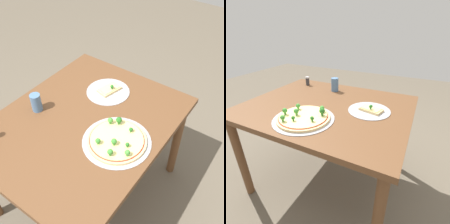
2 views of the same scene
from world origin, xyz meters
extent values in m
plane|color=brown|center=(0.00, 0.00, 0.00)|extent=(8.00, 8.00, 0.00)
cube|color=brown|center=(0.00, 0.00, 0.73)|extent=(1.18, 0.95, 0.04)
cylinder|color=brown|center=(-0.53, -0.42, 0.35)|extent=(0.06, 0.06, 0.71)
cylinder|color=brown|center=(0.53, -0.42, 0.35)|extent=(0.06, 0.06, 0.71)
cylinder|color=brown|center=(-0.53, 0.42, 0.35)|extent=(0.06, 0.06, 0.71)
cylinder|color=brown|center=(0.53, 0.42, 0.35)|extent=(0.06, 0.06, 0.71)
cylinder|color=#A3A3A8|center=(0.02, 0.25, 0.75)|extent=(0.38, 0.38, 0.00)
cylinder|color=#E5C17F|center=(0.02, 0.25, 0.76)|extent=(0.33, 0.33, 0.01)
cylinder|color=#A82D1E|center=(0.02, 0.25, 0.76)|extent=(0.30, 0.30, 0.00)
cylinder|color=#EFD684|center=(0.02, 0.25, 0.77)|extent=(0.29, 0.29, 0.00)
sphere|color=#3D8933|center=(0.11, 0.19, 0.79)|extent=(0.03, 0.03, 0.03)
cylinder|color=#488E3A|center=(0.11, 0.19, 0.78)|extent=(0.01, 0.01, 0.01)
sphere|color=#479338|center=(-0.06, 0.16, 0.80)|extent=(0.03, 0.03, 0.03)
cylinder|color=#51973E|center=(-0.06, 0.16, 0.78)|extent=(0.01, 0.01, 0.01)
sphere|color=#286B23|center=(-0.07, 0.29, 0.79)|extent=(0.02, 0.02, 0.02)
cylinder|color=#37742D|center=(-0.07, 0.29, 0.77)|extent=(0.01, 0.01, 0.01)
sphere|color=#3D8933|center=(0.13, 0.29, 0.80)|extent=(0.03, 0.03, 0.03)
cylinder|color=#488E3A|center=(0.13, 0.29, 0.78)|extent=(0.01, 0.01, 0.01)
sphere|color=#3D8933|center=(0.06, 0.26, 0.80)|extent=(0.03, 0.03, 0.03)
cylinder|color=#488E3A|center=(0.06, 0.26, 0.78)|extent=(0.01, 0.01, 0.01)
sphere|color=#286B23|center=(0.03, 0.33, 0.79)|extent=(0.02, 0.02, 0.02)
cylinder|color=#37742D|center=(0.03, 0.33, 0.77)|extent=(0.01, 0.01, 0.01)
sphere|color=#286B23|center=(-0.08, 0.20, 0.80)|extent=(0.04, 0.04, 0.04)
cylinder|color=#37742D|center=(-0.08, 0.20, 0.78)|extent=(0.02, 0.02, 0.02)
sphere|color=#479338|center=(0.08, 0.36, 0.79)|extent=(0.03, 0.03, 0.03)
cylinder|color=#51973E|center=(0.08, 0.36, 0.78)|extent=(0.01, 0.01, 0.01)
cylinder|color=#A3A3A8|center=(-0.31, -0.04, 0.75)|extent=(0.29, 0.29, 0.00)
cube|color=#E5C17F|center=(-0.32, -0.04, 0.76)|extent=(0.16, 0.12, 0.02)
cube|color=#EFD684|center=(-0.32, -0.04, 0.77)|extent=(0.14, 0.10, 0.00)
sphere|color=#286B23|center=(-0.32, -0.02, 0.79)|extent=(0.02, 0.02, 0.02)
cylinder|color=#37742D|center=(-0.32, -0.02, 0.77)|extent=(0.01, 0.01, 0.01)
cylinder|color=#4C7099|center=(0.09, -0.29, 0.80)|extent=(0.06, 0.06, 0.12)
cylinder|color=#333338|center=(0.40, -0.33, 0.78)|extent=(0.03, 0.03, 0.07)
cylinder|color=#B2B2B7|center=(0.40, -0.33, 0.82)|extent=(0.04, 0.04, 0.01)
camera|label=1|loc=(0.86, 0.82, 1.91)|focal=45.00mm
camera|label=2|loc=(-0.59, 1.01, 1.27)|focal=28.00mm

